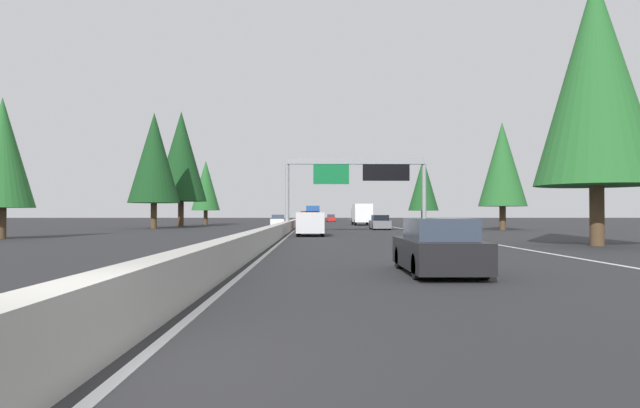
% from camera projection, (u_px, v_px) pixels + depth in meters
% --- Properties ---
extents(ground_plane, '(320.00, 320.00, 0.00)m').
position_uv_depth(ground_plane, '(296.00, 228.00, 65.68)').
color(ground_plane, '#262628').
extents(median_barrier, '(180.00, 0.56, 0.90)m').
position_uv_depth(median_barrier, '(298.00, 221.00, 85.68)').
color(median_barrier, '#ADAAA3').
rests_on(median_barrier, ground).
extents(shoulder_stripe_right, '(160.00, 0.16, 0.01)m').
position_uv_depth(shoulder_stripe_right, '(385.00, 226.00, 75.79)').
color(shoulder_stripe_right, silver).
rests_on(shoulder_stripe_right, ground).
extents(shoulder_stripe_median, '(160.00, 0.16, 0.01)m').
position_uv_depth(shoulder_stripe_median, '(300.00, 226.00, 75.68)').
color(shoulder_stripe_median, silver).
rests_on(shoulder_stripe_median, ground).
extents(sign_gantry_overhead, '(0.50, 12.68, 6.55)m').
position_uv_depth(sign_gantry_overhead, '(358.00, 173.00, 51.10)').
color(sign_gantry_overhead, gray).
rests_on(sign_gantry_overhead, ground).
extents(sedan_distant_a, '(4.40, 1.80, 1.47)m').
position_uv_depth(sedan_distant_a, '(438.00, 248.00, 15.07)').
color(sedan_distant_a, black).
rests_on(sedan_distant_a, ground).
extents(minivan_distant_b, '(5.00, 1.95, 1.69)m').
position_uv_depth(minivan_distant_b, '(310.00, 223.00, 41.03)').
color(minivan_distant_b, silver).
rests_on(minivan_distant_b, ground).
extents(sedan_mid_right, '(4.40, 1.80, 1.47)m').
position_uv_depth(sedan_mid_right, '(380.00, 223.00, 57.46)').
color(sedan_mid_right, slate).
rests_on(sedan_mid_right, ground).
extents(sedan_far_right, '(4.40, 1.80, 1.47)m').
position_uv_depth(sedan_far_right, '(331.00, 218.00, 118.66)').
color(sedan_far_right, red).
rests_on(sedan_far_right, ground).
extents(pickup_mid_left, '(5.60, 2.00, 1.86)m').
position_uv_depth(pickup_mid_left, '(310.00, 221.00, 57.23)').
color(pickup_mid_left, maroon).
rests_on(pickup_mid_left, ground).
extents(box_truck_mid_center, '(8.50, 2.40, 2.95)m').
position_uv_depth(box_truck_mid_center, '(362.00, 214.00, 79.87)').
color(box_truck_mid_center, white).
rests_on(box_truck_mid_center, ground).
extents(bus_near_right, '(11.50, 2.55, 3.10)m').
position_uv_depth(bus_near_right, '(313.00, 213.00, 111.59)').
color(bus_near_right, '#1E4793').
rests_on(bus_near_right, ground).
extents(oncoming_near, '(4.40, 1.80, 1.47)m').
position_uv_depth(oncoming_near, '(278.00, 221.00, 76.53)').
color(oncoming_near, white).
rests_on(oncoming_near, ground).
extents(conifer_right_foreground, '(5.97, 5.97, 13.56)m').
position_uv_depth(conifer_right_foreground, '(596.00, 80.00, 28.24)').
color(conifer_right_foreground, '#4C3823').
rests_on(conifer_right_foreground, ground).
extents(conifer_right_near, '(4.65, 4.65, 10.57)m').
position_uv_depth(conifer_right_near, '(502.00, 164.00, 55.61)').
color(conifer_right_near, '#4C3823').
rests_on(conifer_right_near, ground).
extents(conifer_right_mid, '(4.05, 4.05, 9.21)m').
position_uv_depth(conifer_right_mid, '(423.00, 184.00, 76.72)').
color(conifer_right_mid, '#4C3823').
rests_on(conifer_right_mid, ground).
extents(conifer_left_foreground, '(3.97, 3.97, 9.02)m').
position_uv_depth(conifer_left_foreground, '(2.00, 153.00, 36.12)').
color(conifer_left_foreground, '#4C3823').
rests_on(conifer_left_foreground, ground).
extents(conifer_left_near, '(5.55, 5.55, 12.61)m').
position_uv_depth(conifer_left_near, '(154.00, 158.00, 61.77)').
color(conifer_left_near, '#4C3823').
rests_on(conifer_left_near, ground).
extents(conifer_left_mid, '(6.31, 6.31, 14.34)m').
position_uv_depth(conifer_left_mid, '(181.00, 156.00, 70.70)').
color(conifer_left_mid, '#4C3823').
rests_on(conifer_left_mid, ground).
extents(conifer_left_far, '(4.22, 4.22, 9.58)m').
position_uv_depth(conifer_left_far, '(206.00, 186.00, 85.29)').
color(conifer_left_far, '#4C3823').
rests_on(conifer_left_far, ground).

